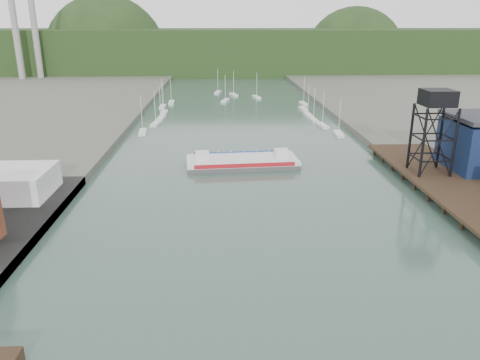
{
  "coord_description": "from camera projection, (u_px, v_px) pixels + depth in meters",
  "views": [
    {
      "loc": [
        -5.76,
        -27.57,
        29.89
      ],
      "look_at": [
        -2.29,
        49.2,
        4.0
      ],
      "focal_mm": 35.0,
      "sensor_mm": 36.0,
      "label": 1
    }
  ],
  "objects": [
    {
      "name": "east_pier",
      "position": [
        472.0,
        196.0,
        79.47
      ],
      "size": [
        14.0,
        70.0,
        2.45
      ],
      "color": "black",
      "rests_on": "ground"
    },
    {
      "name": "lift_tower",
      "position": [
        437.0,
        103.0,
        87.3
      ],
      "size": [
        6.5,
        6.5,
        16.0
      ],
      "color": "black",
      "rests_on": "east_pier"
    },
    {
      "name": "marina_sailboats",
      "position": [
        235.0,
        110.0,
        166.86
      ],
      "size": [
        57.71,
        92.65,
        0.9
      ],
      "color": "silver",
      "rests_on": "ground"
    },
    {
      "name": "smokestacks",
      "position": [
        24.0,
        23.0,
        241.89
      ],
      "size": [
        11.2,
        8.2,
        60.0
      ],
      "color": "gray",
      "rests_on": "ground"
    },
    {
      "name": "distant_hills",
      "position": [
        221.0,
        53.0,
        317.69
      ],
      "size": [
        500.0,
        120.0,
        80.0
      ],
      "color": "#1E3115",
      "rests_on": "ground"
    },
    {
      "name": "chain_ferry",
      "position": [
        242.0,
        162.0,
        102.53
      ],
      "size": [
        24.84,
        11.5,
        3.48
      ],
      "rotation": [
        0.0,
        0.0,
        0.08
      ],
      "color": "#454548",
      "rests_on": "ground"
    }
  ]
}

